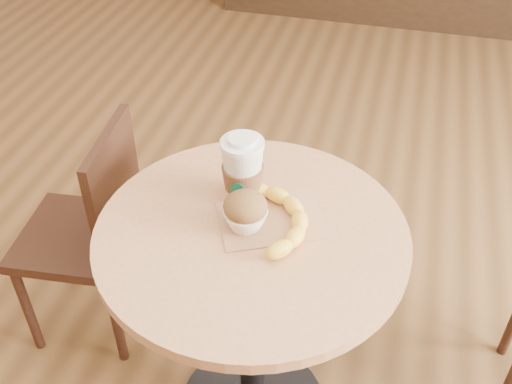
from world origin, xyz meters
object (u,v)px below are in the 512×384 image
banana (273,219)px  muffin (246,211)px  cafe_table (252,290)px  coffee_cup (243,171)px  chair_left (92,229)px

banana → muffin: bearing=173.5°
cafe_table → banana: banana is taller
cafe_table → muffin: bearing=159.4°
coffee_cup → muffin: size_ratio=1.67×
muffin → banana: bearing=16.8°
chair_left → muffin: size_ratio=7.66×
coffee_cup → banana: 0.14m
chair_left → coffee_cup: 0.66m
chair_left → coffee_cup: size_ratio=4.59×
coffee_cup → banana: (0.10, -0.09, -0.06)m
cafe_table → muffin: 0.26m
cafe_table → chair_left: size_ratio=0.95×
cafe_table → banana: 0.24m
chair_left → cafe_table: bearing=64.2°
cafe_table → chair_left: (-0.57, 0.21, -0.11)m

